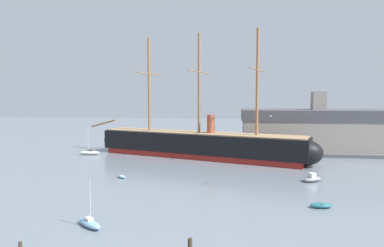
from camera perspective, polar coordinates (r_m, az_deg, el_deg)
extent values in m
cube|color=maroon|center=(76.41, 1.19, -5.35)|extent=(46.09, 20.64, 1.20)
cube|color=black|center=(75.99, 1.19, -3.31)|extent=(48.01, 21.50, 4.29)
ellipsoid|color=black|center=(87.44, -12.16, -2.79)|extent=(10.22, 8.82, 5.50)
ellipsoid|color=black|center=(70.06, 17.98, -4.68)|extent=(10.22, 8.82, 5.50)
cube|color=#9E7F5B|center=(75.72, 1.19, -1.60)|extent=(46.92, 20.66, 0.26)
cylinder|color=#936642|center=(81.70, -7.34, 6.55)|extent=(0.60, 0.60, 22.33)
cylinder|color=#936642|center=(81.85, -7.35, 8.42)|extent=(3.74, 11.07, 0.24)
cylinder|color=#936642|center=(75.38, 1.21, 6.77)|extent=(0.60, 0.60, 22.33)
cylinder|color=#936642|center=(75.54, 1.21, 8.80)|extent=(3.74, 11.07, 0.24)
cylinder|color=#936642|center=(70.98, 11.06, 6.84)|extent=(0.60, 0.60, 22.33)
cylinder|color=#936642|center=(71.15, 11.09, 8.99)|extent=(3.74, 11.07, 0.24)
cylinder|color=#936642|center=(90.42, -14.92, 0.03)|extent=(7.37, 2.72, 2.29)
cylinder|color=#9E4C33|center=(74.41, 3.22, -0.16)|extent=(1.72, 1.72, 4.29)
ellipsoid|color=#7FB2D6|center=(38.14, -17.03, -15.98)|extent=(3.80, 3.21, 0.73)
cube|color=beige|center=(38.16, -17.19, -15.31)|extent=(1.15, 1.08, 0.39)
cylinder|color=silver|center=(37.21, -16.97, -12.54)|extent=(0.10, 0.10, 4.43)
ellipsoid|color=#236670|center=(45.22, 21.10, -12.88)|extent=(2.79, 1.44, 0.63)
cube|color=#4C4C51|center=(45.15, 21.11, -12.59)|extent=(0.35, 1.01, 0.10)
ellipsoid|color=#7FB2D6|center=(58.52, -11.90, -8.83)|extent=(2.10, 1.97, 0.48)
cube|color=beige|center=(58.48, -11.90, -8.66)|extent=(0.62, 0.69, 0.07)
ellipsoid|color=gray|center=(58.17, 19.88, -8.91)|extent=(3.70, 3.20, 0.82)
cube|color=beige|center=(57.85, 19.74, -8.31)|extent=(1.42, 1.39, 0.82)
ellipsoid|color=silver|center=(83.76, -17.07, -4.78)|extent=(5.04, 1.78, 0.94)
cube|color=#4C4C51|center=(83.59, -16.91, -4.42)|extent=(1.29, 0.89, 0.50)
cylinder|color=silver|center=(83.43, -17.27, -2.64)|extent=(0.12, 0.12, 5.70)
cylinder|color=#423323|center=(30.51, -0.33, -20.30)|extent=(0.39, 0.39, 1.54)
cube|color=#565659|center=(90.66, 22.09, -4.26)|extent=(46.28, 17.20, 0.80)
cube|color=gray|center=(90.17, 22.16, -1.76)|extent=(42.08, 14.33, 7.18)
cube|color=#47474C|center=(89.80, 22.25, 1.36)|extent=(42.92, 14.62, 2.63)
cube|color=gray|center=(89.11, 20.76, 3.67)|extent=(3.20, 3.20, 4.49)
ellipsoid|color=silver|center=(48.75, 13.22, 1.22)|extent=(0.34, 0.22, 0.11)
sphere|color=silver|center=(48.70, 13.45, 1.22)|extent=(0.09, 0.09, 0.09)
cube|color=#ADA89E|center=(49.08, 13.33, 1.26)|extent=(0.32, 0.58, 0.12)
cube|color=#ADA89E|center=(48.42, 13.11, 1.22)|extent=(0.32, 0.58, 0.12)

